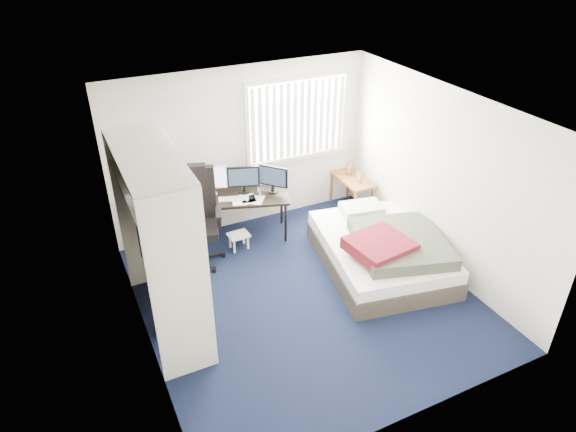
% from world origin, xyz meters
% --- Properties ---
extents(ground, '(4.20, 4.20, 0.00)m').
position_xyz_m(ground, '(0.00, 0.00, 0.00)').
color(ground, black).
rests_on(ground, ground).
extents(room_shell, '(4.20, 4.20, 4.20)m').
position_xyz_m(room_shell, '(0.00, 0.00, 1.51)').
color(room_shell, silver).
rests_on(room_shell, ground).
extents(window_assembly, '(1.72, 0.09, 1.32)m').
position_xyz_m(window_assembly, '(0.90, 2.04, 1.60)').
color(window_assembly, white).
rests_on(window_assembly, ground).
extents(closet, '(0.64, 1.84, 2.22)m').
position_xyz_m(closet, '(-1.67, 0.27, 1.35)').
color(closet, beige).
rests_on(closet, ground).
extents(desk, '(1.51, 1.04, 1.14)m').
position_xyz_m(desk, '(-0.17, 1.75, 0.72)').
color(desk, black).
rests_on(desk, ground).
extents(office_chair, '(0.83, 0.83, 1.40)m').
position_xyz_m(office_chair, '(-0.96, 1.41, 0.54)').
color(office_chair, black).
rests_on(office_chair, ground).
extents(footstool, '(0.31, 0.25, 0.24)m').
position_xyz_m(footstool, '(-0.38, 1.41, 0.19)').
color(footstool, white).
rests_on(footstool, ground).
extents(nightstand, '(0.42, 0.83, 0.75)m').
position_xyz_m(nightstand, '(1.75, 1.72, 0.50)').
color(nightstand, brown).
rests_on(nightstand, ground).
extents(bed, '(1.87, 2.27, 0.67)m').
position_xyz_m(bed, '(1.26, 0.10, 0.28)').
color(bed, '#383128').
rests_on(bed, ground).
extents(pine_box, '(0.41, 0.34, 0.27)m').
position_xyz_m(pine_box, '(-1.65, 0.13, 0.14)').
color(pine_box, tan).
rests_on(pine_box, ground).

